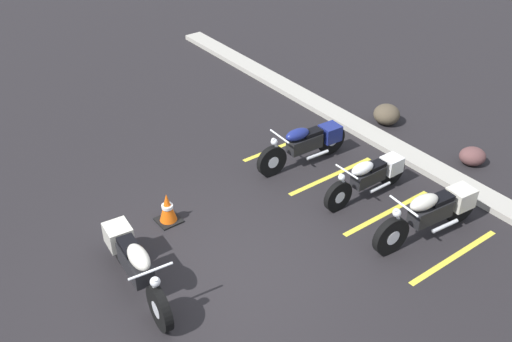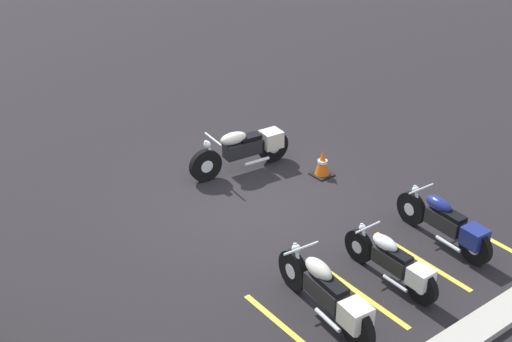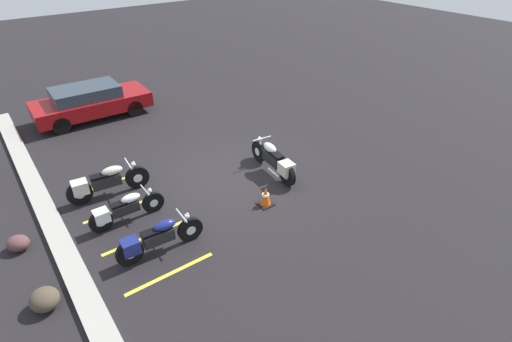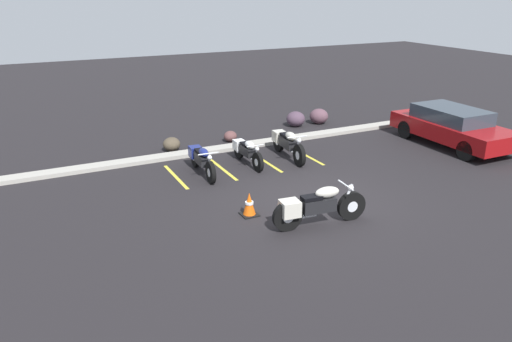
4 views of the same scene
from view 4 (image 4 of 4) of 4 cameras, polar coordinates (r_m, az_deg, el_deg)
ground at (r=12.73m, az=6.69°, el=-3.53°), size 60.00×60.00×0.00m
motorcycle_cream_featured at (r=11.31m, az=6.83°, el=-4.01°), size 2.31×0.67×0.91m
parked_bike_0 at (r=14.50m, az=-6.27°, el=1.37°), size 0.59×2.11×0.83m
parked_bike_1 at (r=15.24m, az=-1.09°, el=2.32°), size 0.55×1.96×0.77m
parked_bike_2 at (r=15.86m, az=3.57°, el=3.23°), size 0.65×2.26×0.89m
car_red at (r=18.26m, az=21.52°, el=4.81°), size 1.87×4.33×1.29m
concrete_curb at (r=16.83m, az=-2.51°, el=2.79°), size 18.00×0.50×0.12m
landscape_rock_0 at (r=19.57m, az=4.55°, el=5.95°), size 0.80×0.80×0.59m
landscape_rock_1 at (r=16.75m, az=-9.63°, el=3.04°), size 0.78×0.78×0.46m
landscape_rock_2 at (r=20.05m, az=7.20°, el=6.23°), size 0.98×0.96×0.60m
landscape_rock_3 at (r=17.59m, az=-2.95°, el=3.99°), size 0.68×0.69×0.37m
traffic_cone at (r=11.84m, az=-0.78°, el=-3.87°), size 0.40×0.40×0.57m
stall_line_0 at (r=14.48m, az=-9.15°, el=-0.65°), size 0.10×2.10×0.00m
stall_line_1 at (r=14.93m, az=-3.83°, el=0.23°), size 0.10×2.10×0.00m
stall_line_2 at (r=15.51m, az=1.14°, el=1.05°), size 0.10×2.10×0.00m
stall_line_3 at (r=16.20m, az=5.72°, el=1.80°), size 0.10×2.10×0.00m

